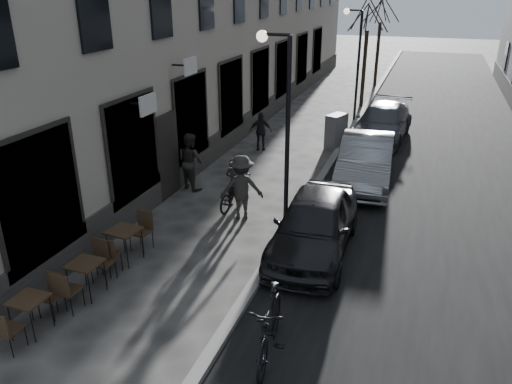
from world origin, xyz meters
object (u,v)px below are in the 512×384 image
Objects in this scene: bicycle at (235,192)px; pedestrian_mid at (242,188)px; bistro_set_b at (86,275)px; car_mid at (366,161)px; streetlamp_far at (355,53)px; pedestrian_near at (190,161)px; streetlamp_near at (282,111)px; tree_near at (368,14)px; bistro_set_a at (31,311)px; car_near at (314,224)px; bistro_set_c at (125,242)px; tree_far at (381,9)px; car_far at (382,122)px; pedestrian_far at (260,131)px; moped at (270,326)px; utility_cabinet at (336,131)px.

pedestrian_mid is at bearing 132.29° from bicycle.
car_mid reaches higher than bistro_set_b.
streetlamp_far is 2.77× the size of pedestrian_near.
tree_near is at bearing 89.72° from streetlamp_near.
car_near is at bearing 48.09° from bistro_set_a.
bistro_set_b reaches higher than bistro_set_a.
bistro_set_c is (-0.02, 1.48, 0.03)m from bistro_set_b.
streetlamp_far reaches higher than car_near.
streetlamp_near reaches higher than car_mid.
tree_far is 1.21× the size of car_mid.
car_near is at bearing -88.47° from car_far.
car_mid is (1.70, -11.15, -3.89)m from tree_near.
tree_far is at bearing 57.20° from pedestrian_far.
streetlamp_far is at bearing 43.43° from pedestrian_far.
moped is (-0.43, -8.95, -0.15)m from car_mid.
utility_cabinet is at bearing -89.65° from tree_far.
moped is (4.44, 0.85, 0.18)m from bistro_set_a.
pedestrian_mid is (-1.26, -7.25, 0.23)m from utility_cabinet.
bicycle is 4.64m from car_mid.
car_mid is (2.88, 3.84, -0.15)m from pedestrian_mid.
streetlamp_near is 15.08m from tree_near.
pedestrian_near reaches higher than bistro_set_c.
bistro_set_a is 15.89m from car_far.
streetlamp_near is 3.20m from bicycle.
tree_near reaches higher than streetlamp_near.
pedestrian_far is at bearing 88.27° from bistro_set_a.
pedestrian_near is 4.64m from pedestrian_far.
pedestrian_near reaches higher than pedestrian_far.
bicycle reaches higher than bistro_set_b.
pedestrian_far is at bearing 149.10° from car_mid.
pedestrian_near is 1.23× the size of pedestrian_far.
streetlamp_near is 7.23m from bistro_set_a.
bistro_set_a is 6.79m from bicycle.
utility_cabinet is at bearing 88.77° from streetlamp_near.
tree_near is at bearing 95.03° from car_mid.
pedestrian_far reaches higher than moped.
car_far is at bearing 71.56° from utility_cabinet.
pedestrian_far reaches higher than bistro_set_a.
bistro_set_b is (-2.86, -4.58, -2.69)m from streetlamp_near.
tree_near is 3.38× the size of bistro_set_c.
bistro_set_b is 0.36× the size of car_near.
pedestrian_mid reaches higher than car_mid.
bistro_set_a is 0.71× the size of moped.
streetlamp_far is 2.42× the size of moped.
bistro_set_a is 12.08m from pedestrian_far.
bistro_set_c is (0.21, 2.86, 0.05)m from bistro_set_a.
utility_cabinet is (0.16, -4.74, -2.47)m from streetlamp_far.
tree_near is at bearing 92.56° from car_near.
tree_far is at bearing 91.45° from car_near.
car_mid is at bearing -43.50° from utility_cabinet.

